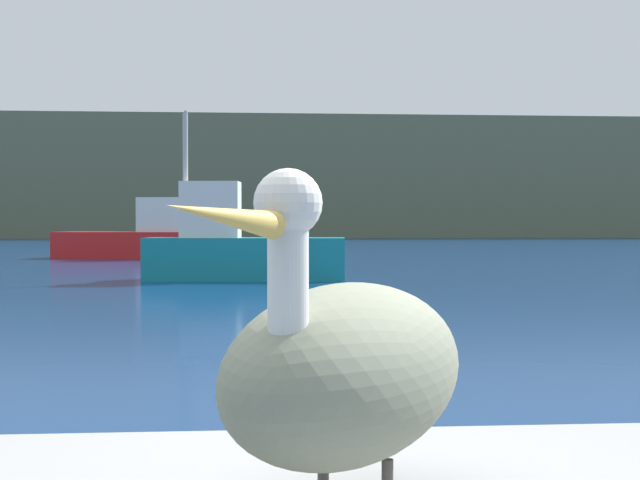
# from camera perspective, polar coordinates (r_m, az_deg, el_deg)

# --- Properties ---
(hillside_backdrop) EXTENTS (140.00, 14.72, 9.54)m
(hillside_backdrop) POSITION_cam_1_polar(r_m,az_deg,el_deg) (79.59, -4.65, 3.63)
(hillside_backdrop) COLOR #5B664C
(hillside_backdrop) RESTS_ON ground
(pelican) EXTENTS (0.92, 1.32, 0.87)m
(pelican) POSITION_cam_1_polar(r_m,az_deg,el_deg) (2.39, 1.57, -7.74)
(pelican) COLOR gray
(pelican) RESTS_ON pier_dock
(fishing_boat_teal) EXTENTS (4.62, 1.64, 3.78)m
(fishing_boat_teal) POSITION_cam_1_polar(r_m,az_deg,el_deg) (21.52, -5.00, -0.49)
(fishing_boat_teal) COLOR teal
(fishing_boat_teal) RESTS_ON ground
(fishing_boat_red) EXTENTS (6.13, 3.18, 5.26)m
(fishing_boat_red) POSITION_cam_1_polar(r_m,az_deg,el_deg) (34.41, -10.43, 0.16)
(fishing_boat_red) COLOR red
(fishing_boat_red) RESTS_ON ground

